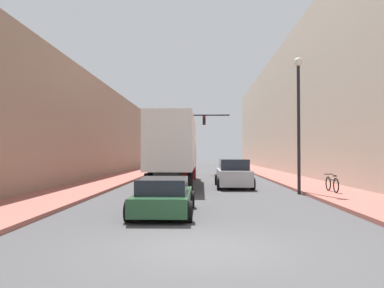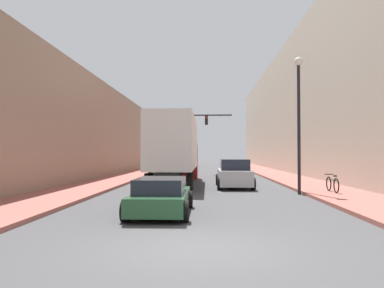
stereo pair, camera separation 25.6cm
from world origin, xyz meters
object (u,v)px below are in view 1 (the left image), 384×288
(suv_car, at_px, (233,174))
(parked_bicycle, at_px, (332,184))
(sedan_car, at_px, (164,196))
(street_lamp, at_px, (299,106))
(traffic_signal_gantry, at_px, (173,130))
(semi_truck, at_px, (175,148))

(suv_car, xyz_separation_m, parked_bicycle, (4.53, -3.96, -0.27))
(sedan_car, distance_m, suv_car, 10.52)
(suv_car, distance_m, parked_bicycle, 6.02)
(suv_car, bearing_deg, parked_bicycle, -41.13)
(sedan_car, height_order, suv_car, suv_car)
(parked_bicycle, bearing_deg, sedan_car, -141.79)
(street_lamp, bearing_deg, parked_bicycle, -9.06)
(sedan_car, relative_size, parked_bicycle, 2.33)
(parked_bicycle, bearing_deg, street_lamp, 170.94)
(street_lamp, relative_size, parked_bicycle, 3.78)
(suv_car, xyz_separation_m, traffic_signal_gantry, (-4.81, 14.37, 3.52))
(parked_bicycle, bearing_deg, semi_truck, 144.08)
(parked_bicycle, bearing_deg, suv_car, 138.87)
(semi_truck, distance_m, sedan_car, 12.15)
(parked_bicycle, bearing_deg, traffic_signal_gantry, 117.02)
(semi_truck, relative_size, sedan_car, 2.93)
(traffic_signal_gantry, bearing_deg, parked_bicycle, -62.98)
(sedan_car, height_order, parked_bicycle, sedan_car)
(semi_truck, height_order, suv_car, semi_truck)
(suv_car, bearing_deg, semi_truck, 151.61)
(traffic_signal_gantry, relative_size, parked_bicycle, 4.20)
(sedan_car, bearing_deg, street_lamp, 45.72)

